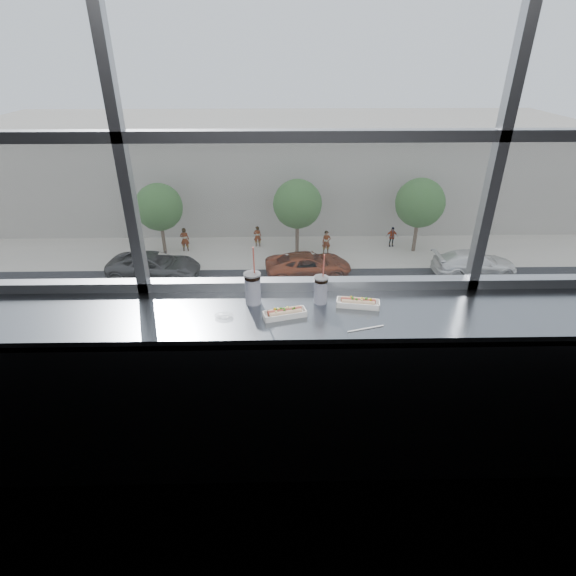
{
  "coord_description": "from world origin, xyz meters",
  "views": [
    {
      "loc": [
        -0.18,
        -0.92,
        2.41
      ],
      "look_at": [
        -0.13,
        1.23,
        1.25
      ],
      "focal_mm": 28.0,
      "sensor_mm": 36.0,
      "label": 1
    }
  ],
  "objects_px": {
    "car_near_c": "(306,331)",
    "pedestrian_b": "(257,234)",
    "wrapper": "(224,315)",
    "tree_right": "(420,203)",
    "car_near_a": "(33,335)",
    "pedestrian_a": "(184,237)",
    "soda_cup_right": "(321,288)",
    "car_far_c": "(475,260)",
    "pedestrian_d": "(392,235)",
    "car_near_e": "(526,327)",
    "soda_cup_left": "(253,287)",
    "loose_straw": "(366,329)",
    "car_far_b": "(308,261)",
    "tree_center": "(297,204)",
    "car_far_a": "(154,262)",
    "car_near_b": "(139,333)",
    "tree_left": "(159,207)",
    "hotdog_tray_left": "(285,313)",
    "pedestrian_c": "(326,240)",
    "hotdog_tray_right": "(358,302)",
    "car_near_d": "(422,330)"
  },
  "relations": [
    {
      "from": "hotdog_tray_left",
      "to": "pedestrian_b",
      "type": "xyz_separation_m",
      "value": [
        -1.66,
        29.42,
        -11.12
      ]
    },
    {
      "from": "wrapper",
      "to": "tree_center",
      "type": "xyz_separation_m",
      "value": [
        1.61,
        28.33,
        -8.45
      ]
    },
    {
      "from": "car_near_c",
      "to": "tree_right",
      "type": "relative_size",
      "value": 1.11
    },
    {
      "from": "soda_cup_right",
      "to": "tree_right",
      "type": "relative_size",
      "value": 0.06
    },
    {
      "from": "loose_straw",
      "to": "wrapper",
      "type": "xyz_separation_m",
      "value": [
        -0.76,
        0.13,
        0.01
      ]
    },
    {
      "from": "car_near_a",
      "to": "car_near_d",
      "type": "xyz_separation_m",
      "value": [
        19.11,
        0.0,
        0.02
      ]
    },
    {
      "from": "soda_cup_left",
      "to": "car_far_c",
      "type": "height_order",
      "value": "soda_cup_left"
    },
    {
      "from": "car_near_b",
      "to": "tree_center",
      "type": "bearing_deg",
      "value": -33.13
    },
    {
      "from": "hotdog_tray_left",
      "to": "pedestrian_c",
      "type": "height_order",
      "value": "hotdog_tray_left"
    },
    {
      "from": "hotdog_tray_right",
      "to": "pedestrian_d",
      "type": "distance_m",
      "value": 32.22
    },
    {
      "from": "pedestrian_b",
      "to": "tree_right",
      "type": "xyz_separation_m",
      "value": [
        11.57,
        -1.1,
        2.68
      ]
    },
    {
      "from": "car_near_b",
      "to": "car_far_a",
      "type": "bearing_deg",
      "value": 9.75
    },
    {
      "from": "tree_left",
      "to": "pedestrian_a",
      "type": "bearing_deg",
      "value": 13.97
    },
    {
      "from": "car_far_c",
      "to": "car_near_c",
      "type": "bearing_deg",
      "value": 122.44
    },
    {
      "from": "tree_right",
      "to": "loose_straw",
      "type": "bearing_deg",
      "value": -108.43
    },
    {
      "from": "car_near_a",
      "to": "pedestrian_a",
      "type": "xyz_separation_m",
      "value": [
        5.12,
        12.36,
        0.13
      ]
    },
    {
      "from": "car_near_c",
      "to": "pedestrian_a",
      "type": "xyz_separation_m",
      "value": [
        -8.23,
        12.36,
        0.04
      ]
    },
    {
      "from": "wrapper",
      "to": "tree_right",
      "type": "bearing_deg",
      "value": 70.13
    },
    {
      "from": "loose_straw",
      "to": "car_near_c",
      "type": "xyz_separation_m",
      "value": [
        0.85,
        16.46,
        -11.04
      ]
    },
    {
      "from": "wrapper",
      "to": "pedestrian_a",
      "type": "xyz_separation_m",
      "value": [
        -6.63,
        28.69,
        -11.0
      ]
    },
    {
      "from": "soda_cup_left",
      "to": "pedestrian_c",
      "type": "bearing_deg",
      "value": 82.7
    },
    {
      "from": "wrapper",
      "to": "car_far_b",
      "type": "distance_m",
      "value": 26.8
    },
    {
      "from": "car_far_c",
      "to": "pedestrian_b",
      "type": "height_order",
      "value": "car_far_c"
    },
    {
      "from": "car_far_b",
      "to": "car_far_c",
      "type": "height_order",
      "value": "car_far_c"
    },
    {
      "from": "car_far_c",
      "to": "car_near_c",
      "type": "relative_size",
      "value": 1.05
    },
    {
      "from": "hotdog_tray_left",
      "to": "wrapper",
      "type": "height_order",
      "value": "hotdog_tray_left"
    },
    {
      "from": "hotdog_tray_right",
      "to": "car_far_b",
      "type": "relative_size",
      "value": 0.04
    },
    {
      "from": "car_near_e",
      "to": "tree_right",
      "type": "bearing_deg",
      "value": 11.15
    },
    {
      "from": "loose_straw",
      "to": "tree_center",
      "type": "bearing_deg",
      "value": 72.45
    },
    {
      "from": "soda_cup_right",
      "to": "car_far_a",
      "type": "bearing_deg",
      "value": 109.06
    },
    {
      "from": "wrapper",
      "to": "car_far_b",
      "type": "xyz_separation_m",
      "value": [
        2.19,
        24.33,
        -11.02
      ]
    },
    {
      "from": "car_near_c",
      "to": "soda_cup_right",
      "type": "bearing_deg",
      "value": 176.95
    },
    {
      "from": "tree_right",
      "to": "pedestrian_d",
      "type": "bearing_deg",
      "value": 148.01
    },
    {
      "from": "car_near_a",
      "to": "pedestrian_b",
      "type": "xyz_separation_m",
      "value": [
        10.42,
        13.1,
        0.03
      ]
    },
    {
      "from": "loose_straw",
      "to": "wrapper",
      "type": "relative_size",
      "value": 2.03
    },
    {
      "from": "car_near_a",
      "to": "pedestrian_d",
      "type": "xyz_separation_m",
      "value": [
        20.52,
        12.92,
        -0.03
      ]
    },
    {
      "from": "pedestrian_a",
      "to": "car_far_b",
      "type": "bearing_deg",
      "value": 153.7
    },
    {
      "from": "car_near_c",
      "to": "pedestrian_b",
      "type": "height_order",
      "value": "car_near_c"
    },
    {
      "from": "car_near_a",
      "to": "tree_left",
      "type": "height_order",
      "value": "tree_left"
    },
    {
      "from": "pedestrian_d",
      "to": "tree_right",
      "type": "relative_size",
      "value": 0.34
    },
    {
      "from": "car_near_b",
      "to": "car_far_b",
      "type": "relative_size",
      "value": 0.96
    },
    {
      "from": "car_near_b",
      "to": "soda_cup_left",
      "type": "bearing_deg",
      "value": -155.94
    },
    {
      "from": "car_near_a",
      "to": "car_near_c",
      "type": "bearing_deg",
      "value": -91.71
    },
    {
      "from": "soda_cup_left",
      "to": "car_near_b",
      "type": "xyz_separation_m",
      "value": [
        -6.78,
        16.17,
        -11.15
      ]
    },
    {
      "from": "pedestrian_a",
      "to": "tree_left",
      "type": "distance_m",
      "value": 2.83
    },
    {
      "from": "car_near_c",
      "to": "pedestrian_b",
      "type": "relative_size",
      "value": 3.13
    },
    {
      "from": "soda_cup_left",
      "to": "tree_right",
      "type": "height_order",
      "value": "soda_cup_left"
    },
    {
      "from": "car_near_b",
      "to": "car_far_b",
      "type": "xyz_separation_m",
      "value": [
        8.82,
        8.0,
        0.04
      ]
    },
    {
      "from": "pedestrian_d",
      "to": "car_far_c",
      "type": "bearing_deg",
      "value": -48.47
    },
    {
      "from": "car_far_b",
      "to": "car_near_c",
      "type": "xyz_separation_m",
      "value": [
        -0.59,
        -8.0,
        -0.03
      ]
    }
  ]
}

